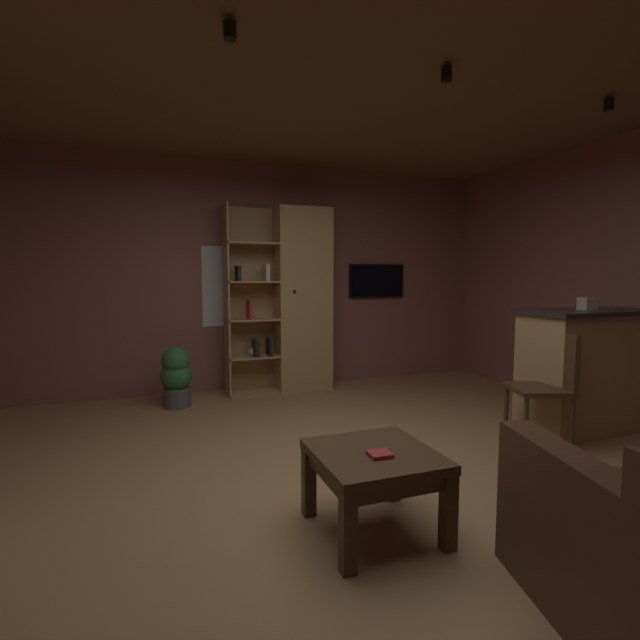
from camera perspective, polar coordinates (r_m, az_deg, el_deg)
The scene contains 15 objects.
floor at distance 3.25m, azimuth 2.57°, elevation -19.59°, with size 6.18×5.69×0.02m, color #A37A4C.
wall_back at distance 5.71m, azimuth -8.60°, elevation 5.22°, with size 6.30×0.06×2.71m, color #8E544C.
ceiling at distance 3.25m, azimuth 2.80°, elevation 30.14°, with size 6.18×5.69×0.02m, color brown.
window_pane_back at distance 5.63m, azimuth -11.48°, elevation 4.06°, with size 0.55×0.01×0.94m, color white.
bookshelf_cabinet at distance 5.57m, azimuth -2.99°, elevation 2.38°, with size 1.24×0.41×2.17m.
kitchen_bar_counter at distance 4.90m, azimuth 31.09°, elevation -5.10°, with size 1.52×0.59×1.07m.
tissue_box at distance 4.70m, azimuth 29.98°, elevation 1.77°, with size 0.12×0.12×0.11m, color #BFB299.
coffee_table at distance 2.60m, azimuth 6.65°, elevation -17.49°, with size 0.62×0.64×0.44m.
table_book_0 at distance 2.50m, azimuth 7.34°, elevation -16.01°, with size 0.11×0.11×0.02m, color #B22D2D.
dining_chair at distance 4.18m, azimuth 26.30°, elevation -6.70°, with size 0.54×0.54×0.92m.
potted_floor_plant at distance 5.11m, azimuth -17.23°, elevation -6.48°, with size 0.32×0.32×0.64m.
wall_mounted_tv at distance 6.21m, azimuth 6.95°, elevation 4.80°, with size 0.78×0.06×0.44m.
track_light_spot_1 at distance 2.91m, azimuth -10.99°, elevation 31.49°, with size 0.07×0.07×0.09m, color black.
track_light_spot_2 at distance 3.43m, azimuth 15.26°, elevation 27.11°, with size 0.07×0.07×0.09m, color black.
track_light_spot_3 at distance 4.39m, azimuth 31.90°, elevation 21.56°, with size 0.07×0.07×0.09m, color black.
Camera 1 is at (-1.14, -2.72, 1.36)m, focal length 26.09 mm.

